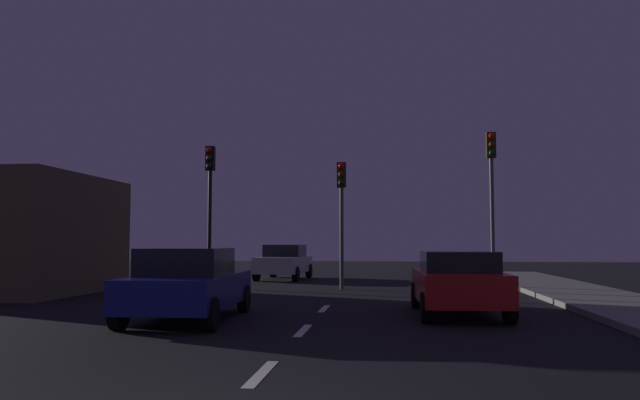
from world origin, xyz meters
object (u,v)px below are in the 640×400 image
at_px(car_stopped_ahead, 458,282).
at_px(car_adjacent_lane, 188,284).
at_px(car_oncoming_far, 284,262).
at_px(traffic_signal_right, 492,180).
at_px(traffic_signal_center, 342,199).
at_px(traffic_signal_left, 210,189).

height_order(car_stopped_ahead, car_adjacent_lane, car_adjacent_lane).
bearing_deg(car_adjacent_lane, car_oncoming_far, 91.52).
xyz_separation_m(car_stopped_ahead, car_oncoming_far, (-6.23, 12.63, 0.02)).
bearing_deg(car_oncoming_far, car_stopped_ahead, -63.73).
distance_m(traffic_signal_right, car_oncoming_far, 10.28).
bearing_deg(car_oncoming_far, traffic_signal_center, -60.82).
xyz_separation_m(traffic_signal_center, car_oncoming_far, (-2.99, 5.36, -2.40)).
distance_m(traffic_signal_left, car_stopped_ahead, 11.24).
relative_size(traffic_signal_right, car_oncoming_far, 1.34).
bearing_deg(traffic_signal_left, traffic_signal_center, -0.02).
distance_m(traffic_signal_center, car_oncoming_far, 6.59).
relative_size(traffic_signal_center, car_oncoming_far, 1.10).
bearing_deg(car_oncoming_far, traffic_signal_right, -33.05).
bearing_deg(car_adjacent_lane, traffic_signal_left, 104.04).
height_order(car_adjacent_lane, car_oncoming_far, car_adjacent_lane).
bearing_deg(traffic_signal_center, car_stopped_ahead, -65.97).
height_order(traffic_signal_center, car_adjacent_lane, traffic_signal_center).
xyz_separation_m(traffic_signal_center, car_stopped_ahead, (3.24, -7.27, -2.43)).
bearing_deg(traffic_signal_center, car_adjacent_lane, -106.41).
bearing_deg(car_oncoming_far, traffic_signal_left, -108.98).
distance_m(traffic_signal_center, traffic_signal_right, 5.28).
bearing_deg(car_adjacent_lane, traffic_signal_right, 48.50).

